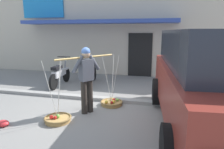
{
  "coord_description": "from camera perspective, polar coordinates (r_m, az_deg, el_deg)",
  "views": [
    {
      "loc": [
        1.74,
        -4.91,
        2.07
      ],
      "look_at": [
        0.36,
        0.6,
        0.85
      ],
      "focal_mm": 32.22,
      "sensor_mm": 36.0,
      "label": 1
    }
  ],
  "objects": [
    {
      "name": "motorcycle_second_in_row",
      "position": [
        8.06,
        -6.17,
        0.47
      ],
      "size": [
        0.54,
        1.82,
        1.09
      ],
      "color": "black",
      "rests_on": "ground"
    },
    {
      "name": "parked_truck",
      "position": [
        4.55,
        26.3,
        -1.05
      ],
      "size": [
        2.49,
        4.95,
        2.1
      ],
      "color": "maroon",
      "rests_on": "ground"
    },
    {
      "name": "storefront_building",
      "position": [
        12.22,
        0.08,
        12.25
      ],
      "size": [
        13.0,
        6.0,
        4.2
      ],
      "color": "beige",
      "rests_on": "ground"
    },
    {
      "name": "sidewalk_curb",
      "position": [
        6.21,
        -3.04,
        -6.87
      ],
      "size": [
        20.0,
        0.24,
        0.1
      ],
      "primitive_type": "cube",
      "color": "gray",
      "rests_on": "ground"
    },
    {
      "name": "fruit_vendor",
      "position": [
        5.08,
        -7.26,
        -0.4
      ],
      "size": [
        0.99,
        1.38,
        1.7
      ],
      "color": "#2D2823",
      "rests_on": "ground"
    },
    {
      "name": "fruit_basket_left_side",
      "position": [
        4.97,
        -15.16,
        -11.98
      ],
      "size": [
        0.63,
        0.63,
        1.45
      ],
      "color": "#B2894C",
      "rests_on": "ground"
    },
    {
      "name": "fruit_basket_right_side",
      "position": [
        5.81,
        -0.11,
        -7.94
      ],
      "size": [
        0.63,
        0.63,
        1.45
      ],
      "color": "#B2894C",
      "rests_on": "ground"
    },
    {
      "name": "motorcycle_nearest_shop",
      "position": [
        8.02,
        -14.58,
        0.08
      ],
      "size": [
        0.54,
        1.82,
        1.09
      ],
      "color": "black",
      "rests_on": "ground"
    },
    {
      "name": "ground_plane",
      "position": [
        5.61,
        -5.16,
        -9.59
      ],
      "size": [
        90.0,
        90.0,
        0.0
      ],
      "primitive_type": "plane",
      "color": "gray"
    },
    {
      "name": "plastic_litter_bag",
      "position": [
        5.2,
        -28.55,
        -12.07
      ],
      "size": [
        0.28,
        0.22,
        0.14
      ],
      "primitive_type": "ellipsoid",
      "color": "red",
      "rests_on": "ground"
    }
  ]
}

